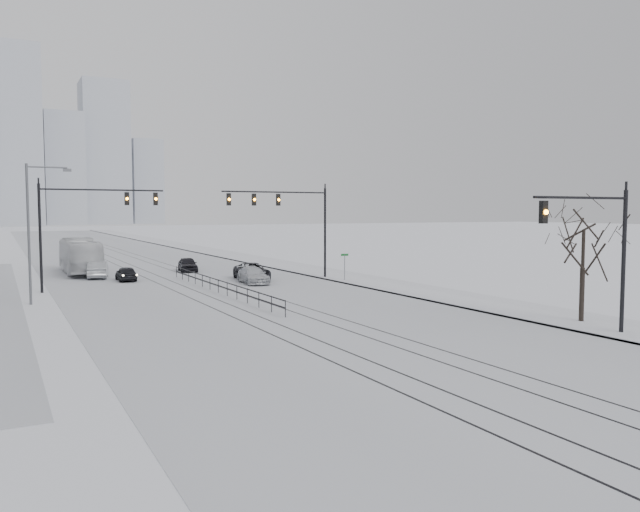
{
  "coord_description": "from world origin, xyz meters",
  "views": [
    {
      "loc": [
        -14.24,
        -13.75,
        5.99
      ],
      "look_at": [
        3.56,
        20.62,
        3.2
      ],
      "focal_mm": 35.0,
      "sensor_mm": 36.0,
      "label": 1
    }
  ],
  "objects_px": {
    "sedan_sb_inner": "(126,274)",
    "sedan_nb_front": "(252,272)",
    "bare_tree": "(584,240)",
    "sedan_sb_outer": "(98,270)",
    "traffic_mast_near": "(601,242)",
    "box_truck": "(80,256)",
    "sedan_nb_right": "(253,276)",
    "sedan_nb_far": "(188,265)"
  },
  "relations": [
    {
      "from": "sedan_sb_inner",
      "to": "sedan_nb_front",
      "type": "bearing_deg",
      "value": 158.7
    },
    {
      "from": "bare_tree",
      "to": "sedan_sb_outer",
      "type": "relative_size",
      "value": 1.34
    },
    {
      "from": "sedan_sb_inner",
      "to": "traffic_mast_near",
      "type": "bearing_deg",
      "value": 115.31
    },
    {
      "from": "sedan_sb_inner",
      "to": "sedan_nb_front",
      "type": "height_order",
      "value": "sedan_nb_front"
    },
    {
      "from": "bare_tree",
      "to": "sedan_nb_front",
      "type": "height_order",
      "value": "bare_tree"
    },
    {
      "from": "traffic_mast_near",
      "to": "box_truck",
      "type": "xyz_separation_m",
      "value": [
        -18.09,
        43.81,
        -2.88
      ]
    },
    {
      "from": "sedan_sb_outer",
      "to": "box_truck",
      "type": "distance_m",
      "value": 5.4
    },
    {
      "from": "sedan_sb_inner",
      "to": "sedan_nb_front",
      "type": "distance_m",
      "value": 10.74
    },
    {
      "from": "bare_tree",
      "to": "sedan_sb_inner",
      "type": "xyz_separation_m",
      "value": [
        -17.78,
        32.11,
        -3.86
      ]
    },
    {
      "from": "bare_tree",
      "to": "sedan_nb_right",
      "type": "distance_m",
      "value": 27.09
    },
    {
      "from": "sedan_nb_far",
      "to": "box_truck",
      "type": "bearing_deg",
      "value": 172.09
    },
    {
      "from": "sedan_nb_far",
      "to": "sedan_nb_front",
      "type": "bearing_deg",
      "value": -65.3
    },
    {
      "from": "sedan_sb_inner",
      "to": "sedan_nb_front",
      "type": "relative_size",
      "value": 0.7
    },
    {
      "from": "sedan_nb_far",
      "to": "box_truck",
      "type": "distance_m",
      "value": 10.15
    },
    {
      "from": "traffic_mast_near",
      "to": "box_truck",
      "type": "relative_size",
      "value": 0.58
    },
    {
      "from": "bare_tree",
      "to": "sedan_nb_far",
      "type": "xyz_separation_m",
      "value": [
        -10.8,
        37.96,
        -3.79
      ]
    },
    {
      "from": "bare_tree",
      "to": "sedan_sb_inner",
      "type": "height_order",
      "value": "bare_tree"
    },
    {
      "from": "bare_tree",
      "to": "box_truck",
      "type": "relative_size",
      "value": 0.51
    },
    {
      "from": "sedan_nb_front",
      "to": "box_truck",
      "type": "distance_m",
      "value": 18.06
    },
    {
      "from": "sedan_nb_front",
      "to": "sedan_nb_right",
      "type": "bearing_deg",
      "value": -101.96
    },
    {
      "from": "sedan_nb_right",
      "to": "box_truck",
      "type": "distance_m",
      "value": 19.43
    },
    {
      "from": "bare_tree",
      "to": "box_truck",
      "type": "height_order",
      "value": "bare_tree"
    },
    {
      "from": "sedan_sb_inner",
      "to": "box_truck",
      "type": "xyz_separation_m",
      "value": [
        -2.72,
        8.71,
        1.05
      ]
    },
    {
      "from": "sedan_sb_outer",
      "to": "sedan_nb_front",
      "type": "relative_size",
      "value": 0.87
    },
    {
      "from": "bare_tree",
      "to": "box_truck",
      "type": "xyz_separation_m",
      "value": [
        -20.5,
        40.81,
        -2.81
      ]
    },
    {
      "from": "sedan_nb_front",
      "to": "sedan_nb_far",
      "type": "relative_size",
      "value": 1.27
    },
    {
      "from": "traffic_mast_near",
      "to": "sedan_nb_front",
      "type": "height_order",
      "value": "traffic_mast_near"
    },
    {
      "from": "sedan_sb_inner",
      "to": "sedan_sb_outer",
      "type": "distance_m",
      "value": 3.91
    },
    {
      "from": "sedan_sb_outer",
      "to": "sedan_sb_inner",
      "type": "bearing_deg",
      "value": 128.56
    },
    {
      "from": "sedan_nb_far",
      "to": "bare_tree",
      "type": "bearing_deg",
      "value": -65.61
    },
    {
      "from": "sedan_nb_front",
      "to": "sedan_nb_right",
      "type": "distance_m",
      "value": 2.72
    },
    {
      "from": "sedan_sb_inner",
      "to": "sedan_sb_outer",
      "type": "relative_size",
      "value": 0.81
    },
    {
      "from": "traffic_mast_near",
      "to": "sedan_sb_inner",
      "type": "bearing_deg",
      "value": 113.63
    },
    {
      "from": "sedan_nb_front",
      "to": "sedan_sb_outer",
      "type": "bearing_deg",
      "value": 154.19
    },
    {
      "from": "traffic_mast_near",
      "to": "sedan_sb_outer",
      "type": "xyz_separation_m",
      "value": [
        -17.19,
        38.57,
        -3.81
      ]
    },
    {
      "from": "sedan_sb_outer",
      "to": "box_truck",
      "type": "height_order",
      "value": "box_truck"
    },
    {
      "from": "sedan_sb_outer",
      "to": "sedan_nb_right",
      "type": "xyz_separation_m",
      "value": [
        10.82,
        -10.22,
        -0.08
      ]
    },
    {
      "from": "bare_tree",
      "to": "box_truck",
      "type": "distance_m",
      "value": 45.76
    },
    {
      "from": "sedan_nb_far",
      "to": "sedan_sb_outer",
      "type": "bearing_deg",
      "value": -156.3
    },
    {
      "from": "sedan_sb_outer",
      "to": "sedan_nb_far",
      "type": "height_order",
      "value": "sedan_sb_outer"
    },
    {
      "from": "sedan_nb_front",
      "to": "sedan_nb_right",
      "type": "xyz_separation_m",
      "value": [
        -0.9,
        -2.57,
        -0.06
      ]
    },
    {
      "from": "traffic_mast_near",
      "to": "bare_tree",
      "type": "relative_size",
      "value": 1.15
    }
  ]
}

